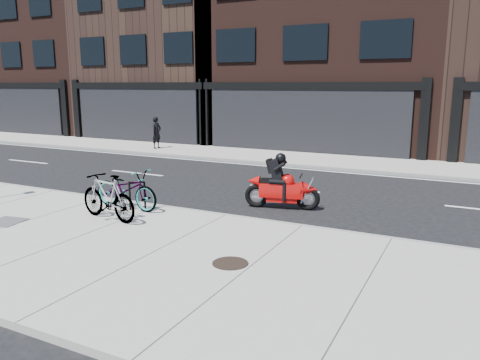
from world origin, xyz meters
The scene contains 13 objects.
ground centered at (0.00, 0.00, 0.00)m, with size 120.00×120.00×0.00m, color black.
sidewalk_near centered at (0.00, -5.00, 0.07)m, with size 60.00×6.00×0.13m, color gray.
sidewalk_far centered at (0.00, 7.75, 0.07)m, with size 60.00×3.50×0.13m, color gray.
building_west centered at (-22.00, 14.50, 6.75)m, with size 10.00×10.00×13.50m, color black.
building_midwest centered at (-12.00, 14.50, 6.00)m, with size 10.00×10.00×12.00m, color black.
building_center centered at (-2.00, 14.50, 7.25)m, with size 12.00×10.00×14.50m, color black.
bike_rack centered at (-2.24, -2.60, 0.58)m, with size 0.45×0.16×0.77m.
bicycle_front centered at (-2.59, -2.60, 0.66)m, with size 0.70×2.01×1.05m, color gray.
bicycle_rear centered at (-2.31, -3.60, 0.69)m, with size 0.53×1.87×1.12m, color gray.
motorcycle centered at (0.93, -0.31, 0.62)m, with size 2.03×0.76×1.54m.
pedestrian centered at (-9.01, 7.34, 0.93)m, with size 0.58×0.38×1.60m, color black.
manhole_cover centered at (1.62, -4.78, 0.14)m, with size 0.66×0.66×0.01m, color black.
utility_grate centered at (-4.35, -4.85, 0.14)m, with size 0.75×0.75×0.01m, color #545456.
Camera 1 is at (5.38, -11.85, 3.32)m, focal length 35.00 mm.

